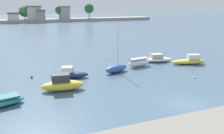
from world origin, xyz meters
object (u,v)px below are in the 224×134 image
Objects in this scene: moored_boat_3 at (116,68)px; moored_boat_5 at (157,59)px; moored_boat_2 at (69,74)px; mooring_buoy_1 at (32,77)px; moored_boat_4 at (139,63)px; moored_boat_1 at (62,84)px; moored_boat_6 at (189,61)px; mooring_buoy_0 at (195,77)px.

moored_boat_5 is (8.52, 3.22, -0.09)m from moored_boat_3.
mooring_buoy_1 is at bearing 171.85° from moored_boat_2.
moored_boat_2 is at bearing 178.87° from moored_boat_4.
moored_boat_5 is at bearing 10.63° from moored_boat_4.
moored_boat_1 is 20.90m from moored_boat_6.
moored_boat_5 is at bearing 2.34° from moored_boat_3.
moored_boat_5 is 4.95m from moored_boat_6.
moored_boat_6 is (18.74, 0.11, 0.00)m from moored_boat_2.
moored_boat_4 reaches higher than mooring_buoy_0.
moored_boat_1 is at bearing -170.45° from moored_boat_3.
mooring_buoy_0 is at bearing -8.59° from moored_boat_2.
moored_boat_5 reaches higher than moored_boat_4.
mooring_buoy_1 is (-4.35, 1.80, -0.36)m from moored_boat_2.
mooring_buoy_0 is (16.15, -1.95, -0.58)m from moored_boat_1.
moored_boat_5 reaches higher than mooring_buoy_0.
moored_boat_1 is at bearing -143.05° from moored_boat_5.
moored_boat_2 is 1.25× the size of moored_boat_4.
moored_boat_1 reaches higher than moored_boat_6.
mooring_buoy_1 is (-18.78, 7.93, 0.03)m from mooring_buoy_0.
mooring_buoy_0 is at bearing -56.96° from moored_boat_3.
moored_boat_4 is 12.69× the size of mooring_buoy_1.
moored_boat_3 is at bearing -8.45° from mooring_buoy_1.
mooring_buoy_0 is at bearing -81.03° from moored_boat_5.
moored_boat_4 is at bearing 1.92° from moored_boat_3.
mooring_buoy_1 is at bearing 121.67° from moored_boat_1.
moored_boat_3 reaches higher than mooring_buoy_1.
moored_boat_4 is 8.70m from mooring_buoy_0.
moored_boat_2 is (1.72, 4.18, -0.19)m from moored_boat_1.
moored_boat_3 is 22.17× the size of mooring_buoy_1.
moored_boat_1 is 4.52m from moored_boat_2.
moored_boat_3 reaches higher than moored_boat_1.
moored_boat_2 is at bearing -165.06° from moored_boat_6.
moored_boat_2 is at bearing 163.29° from moored_boat_3.
moored_boat_6 is (12.21, -0.07, -0.05)m from moored_boat_3.
moored_boat_2 reaches higher than mooring_buoy_1.
mooring_buoy_1 is (-23.08, 1.69, -0.37)m from moored_boat_6.
mooring_buoy_1 is at bearing 157.11° from mooring_buoy_0.
moored_boat_1 is 13.92m from moored_boat_4.
moored_boat_4 is 0.76× the size of moored_boat_5.
mooring_buoy_1 is (-2.63, 5.98, -0.55)m from moored_boat_1.
moored_boat_2 is 15.68m from mooring_buoy_0.
moored_boat_5 is 16.71× the size of mooring_buoy_1.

